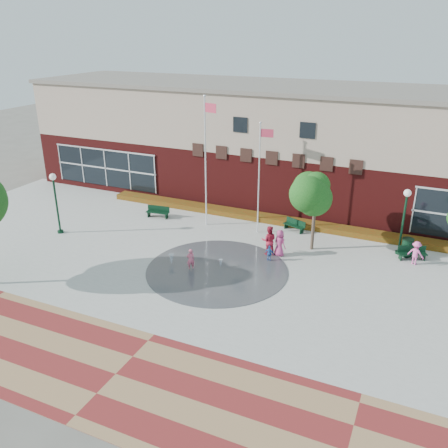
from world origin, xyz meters
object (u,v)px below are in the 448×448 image
at_px(bench_left, 158,214).
at_px(trash_can, 407,247).
at_px(child_splash, 191,259).
at_px(flagpole_right, 260,173).
at_px(flagpole_left, 206,156).

xyz_separation_m(bench_left, trash_can, (17.71, 0.75, 0.32)).
xyz_separation_m(bench_left, child_splash, (6.16, -6.34, 0.37)).
height_order(flagpole_right, bench_left, flagpole_right).
bearing_deg(child_splash, flagpole_left, -114.66).
bearing_deg(child_splash, trash_can, 168.86).
xyz_separation_m(flagpole_left, child_splash, (2.14, -6.58, -4.49)).
distance_m(bench_left, trash_can, 17.72).
relative_size(flagpole_left, flagpole_right, 1.19).
relative_size(flagpole_right, trash_can, 6.49).
bearing_deg(bench_left, trash_can, -4.85).
distance_m(flagpole_right, trash_can, 10.49).
relative_size(flagpole_left, child_splash, 7.07).
height_order(bench_left, trash_can, trash_can).
distance_m(flagpole_left, child_splash, 8.25).
bearing_deg(flagpole_right, trash_can, -4.47).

